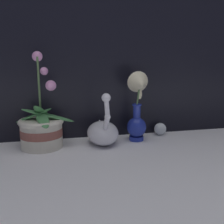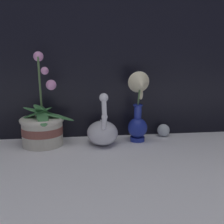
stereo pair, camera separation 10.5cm
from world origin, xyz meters
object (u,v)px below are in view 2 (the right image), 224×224
blue_vase (139,110)px  orchid_potted_plant (43,127)px  swan_figurine (102,131)px  glass_sphere (163,130)px

blue_vase → orchid_potted_plant: bearing=178.4°
swan_figurine → glass_sphere: swan_figurine is taller
swan_figurine → glass_sphere: size_ratio=3.91×
swan_figurine → glass_sphere: bearing=14.2°
orchid_potted_plant → swan_figurine: bearing=-3.5°
orchid_potted_plant → glass_sphere: bearing=6.2°
swan_figurine → orchid_potted_plant: bearing=176.5°
orchid_potted_plant → blue_vase: bearing=-1.6°
blue_vase → glass_sphere: bearing=27.2°
swan_figurine → glass_sphere: (0.28, 0.07, -0.03)m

